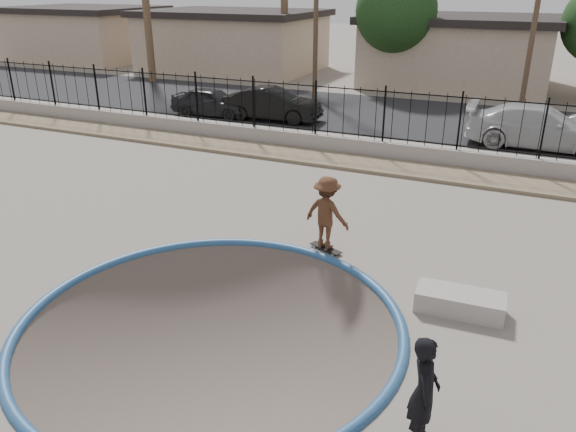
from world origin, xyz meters
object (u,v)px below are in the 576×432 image
Objects in this scene: videographer at (424,392)px; car_a at (212,102)px; skater at (327,217)px; car_c at (540,127)px; skateboard at (326,248)px; concrete_ledge at (460,302)px; car_b at (273,104)px.

car_a is at bearing 27.25° from videographer.
skater is 0.32× the size of car_c.
car_c is (4.08, 11.22, 0.73)m from skateboard.
car_a is at bearing 136.45° from concrete_ledge.
car_b is 10.78m from car_c.
skater is at bearing -153.57° from car_b.
skater reaches higher than car_c.
car_a is 13.66m from car_c.
car_c is at bearing -93.94° from car_b.
car_c is at bearing -90.02° from car_a.
car_b reaches higher than skateboard.
car_a is at bearing -36.79° from skater.
car_c reaches higher than car_a.
videographer reaches higher than car_a.
skater is 1.96× the size of skateboard.
skateboard is at bearing 101.52° from skater.
skater is at bearing 112.26° from skateboard.
concrete_ledge is (0.00, 3.50, -0.61)m from videographer.
videographer is at bearing -90.00° from concrete_ledge.
skateboard is 0.23× the size of car_a.
concrete_ledge is at bearing -146.30° from car_b.
skater is at bearing 21.16° from videographer.
concrete_ledge is (3.19, -1.38, -0.64)m from skater.
concrete_ledge is 0.38× the size of car_b.
car_c is (0.90, 16.11, -0.02)m from videographer.
skater is at bearing 156.52° from concrete_ledge.
car_b reaches higher than concrete_ledge.
concrete_ledge is 17.60m from car_a.
car_c is (13.65, 0.49, 0.12)m from car_a.
concrete_ledge is at bearing 168.04° from skater.
videographer is 3.55m from concrete_ledge.
skateboard is at bearing 21.16° from videographer.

